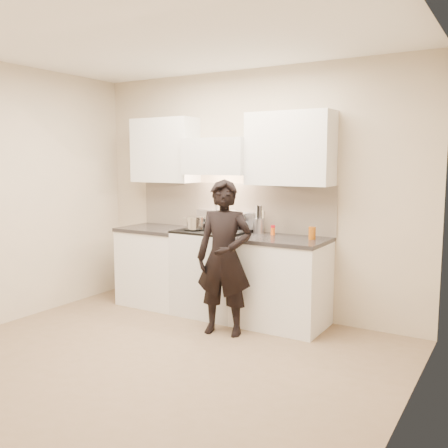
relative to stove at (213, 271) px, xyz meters
The scene contains 11 objects.
ground_plane 1.53m from the stove, 78.12° to the right, with size 4.00×4.00×0.00m, color #826A52.
room_shell 1.56m from the stove, 77.04° to the right, with size 4.04×3.54×2.70m.
stove is the anchor object (origin of this frame).
counter_right 0.83m from the stove, ahead, with size 0.92×0.67×0.92m.
counter_left 0.78m from the stove, behind, with size 0.82×0.67×0.92m.
wok 0.62m from the stove, 53.73° to the left, with size 0.41×0.50×0.33m.
stock_pot 0.58m from the stove, 141.54° to the right, with size 0.28×0.27×0.14m.
utensil_crock 0.74m from the stove, 19.59° to the left, with size 0.11×0.11×0.30m.
spice_jar 0.84m from the stove, 11.83° to the left, with size 0.05×0.05×0.11m.
oil_glass 1.24m from the stove, ahead, with size 0.07×0.07×0.13m.
person 0.74m from the stove, 48.87° to the right, with size 0.56×0.37×1.53m, color black.
Camera 1 is at (2.60, -3.19, 1.70)m, focal length 40.00 mm.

